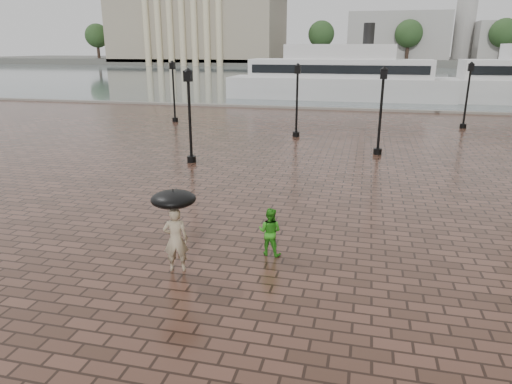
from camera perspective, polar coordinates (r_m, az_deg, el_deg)
ground at (r=12.18m, az=1.41°, el=-8.79°), size 300.00×300.00×0.00m
harbour_water at (r=102.85m, az=12.63°, el=14.13°), size 240.00×240.00×0.00m
quay_edge at (r=43.08m, az=10.57°, el=10.05°), size 80.00×0.60×0.30m
far_shore at (r=170.75m, az=13.26°, el=15.63°), size 300.00×60.00×2.00m
museum at (r=165.73m, az=-7.16°, el=20.37°), size 57.00×32.50×26.00m
far_trees at (r=148.75m, az=13.36°, el=18.65°), size 188.00×8.00×13.50m
street_lamps at (r=28.71m, az=5.82°, el=11.31°), size 21.44×14.44×4.40m
adult_pedestrian at (r=11.61m, az=-10.00°, el=-5.87°), size 0.71×0.56×1.69m
child_pedestrian at (r=12.38m, az=1.75°, el=-4.97°), size 0.72×0.60×1.33m
ferry_near at (r=52.38m, az=10.32°, el=13.97°), size 24.23×6.08×7.93m
umbrella at (r=11.23m, az=-10.28°, el=-0.88°), size 1.10×1.10×1.14m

